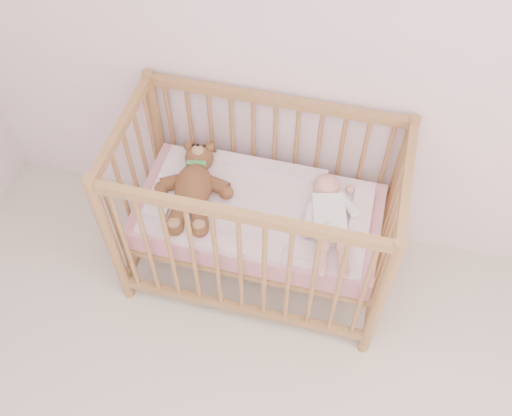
% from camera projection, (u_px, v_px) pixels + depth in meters
% --- Properties ---
extents(wall_back, '(4.00, 0.02, 2.70)m').
position_uv_depth(wall_back, '(355.00, 35.00, 2.39)').
color(wall_back, white).
rests_on(wall_back, floor).
extents(crib, '(1.36, 0.76, 1.00)m').
position_uv_depth(crib, '(258.00, 215.00, 2.88)').
color(crib, '#A37545').
rests_on(crib, floor).
extents(mattress, '(1.22, 0.62, 0.13)m').
position_uv_depth(mattress, '(258.00, 216.00, 2.89)').
color(mattress, '#CE8090').
rests_on(mattress, crib).
extents(blanket, '(1.10, 0.58, 0.06)m').
position_uv_depth(blanket, '(258.00, 207.00, 2.83)').
color(blanket, pink).
rests_on(blanket, mattress).
extents(baby, '(0.41, 0.64, 0.14)m').
position_uv_depth(baby, '(329.00, 215.00, 2.71)').
color(baby, white).
rests_on(baby, blanket).
extents(teddy_bear, '(0.50, 0.64, 0.16)m').
position_uv_depth(teddy_bear, '(193.00, 187.00, 2.80)').
color(teddy_bear, brown).
rests_on(teddy_bear, blanket).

